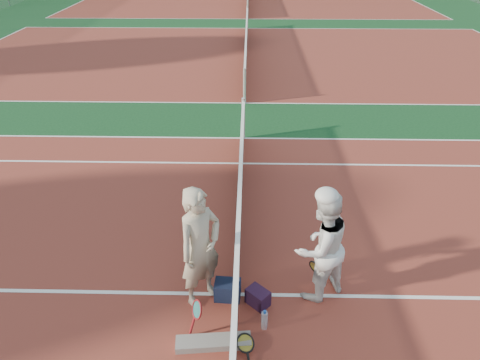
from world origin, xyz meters
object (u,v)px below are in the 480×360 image
Objects in this scene: racket_red at (198,318)px; sports_bag_purple at (258,297)px; net_main at (238,270)px; racket_spare at (245,345)px; player_b at (321,246)px; water_bottle at (264,320)px; player_a at (200,248)px; racket_black_held at (315,276)px; sports_bag_navy at (228,290)px.

racket_red is 1.77× the size of sports_bag_purple.
net_main reaches higher than racket_spare.
racket_red is 0.97× the size of racket_spare.
racket_spare is at bearing -82.34° from net_main.
player_b reaches higher than water_bottle.
sports_bag_purple is (0.18, 0.77, 0.07)m from racket_spare.
player_a reaches higher than racket_red.
water_bottle is (0.90, -0.56, -0.81)m from player_a.
sports_bag_purple is (0.82, 0.54, -0.16)m from racket_red.
racket_red is (-0.00, -0.66, -0.67)m from player_a.
sports_bag_purple is at bearing -17.45° from player_b.
net_main is 36.60× the size of water_bottle.
player_b reaches higher than racket_red.
racket_black_held reaches higher than racket_spare.
player_b reaches higher than sports_bag_purple.
player_b is (1.18, 0.08, 0.39)m from net_main.
player_b is 6.02× the size of water_bottle.
player_b is 1.30m from water_bottle.
racket_spare is 0.79m from sports_bag_purple.
player_b reaches higher than racket_spare.
racket_red reaches higher than sports_bag_purple.
player_a is 3.30× the size of racket_red.
player_a is 5.85× the size of sports_bag_purple.
sports_bag_navy is (0.37, -0.00, -0.81)m from player_a.
player_a is 1.71m from player_b.
racket_red is 1.88m from racket_black_held.
player_a reaches higher than racket_spare.
sports_bag_purple is at bearing 100.82° from water_bottle.
player_a is at bearing -29.08° from player_b.
racket_black_held is (1.68, 0.18, -0.67)m from player_a.
player_b is 3.11× the size of racket_red.
racket_black_held is 1.33m from sports_bag_navy.
racket_spare is at bearing 10.56° from player_b.
racket_spare is at bearing -72.74° from sports_bag_navy.
water_bottle is at bearing -24.65° from racket_red.
racket_red is 1.52× the size of sports_bag_navy.
player_b is at bearing 40.98° from water_bottle.
player_b is at bearing 16.16° from sports_bag_purple.
racket_red reaches higher than racket_spare.
water_bottle is at bearing -78.38° from player_a.
racket_black_held is 0.97× the size of racket_spare.
sports_bag_navy is at bearing 5.85° from racket_spare.
sports_bag_navy is 0.77m from water_bottle.
racket_red is 0.73m from racket_spare.
racket_black_held is (-0.02, 0.05, -0.61)m from player_b.
player_b is at bearing -57.24° from racket_spare.
player_a reaches higher than sports_bag_purple.
sports_bag_purple is at bearing -26.12° from racket_black_held.
sports_bag_purple is 1.09× the size of water_bottle.
racket_spare is (0.65, -0.23, -0.22)m from racket_red.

